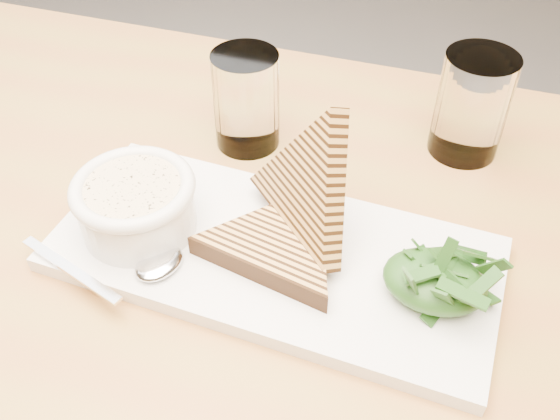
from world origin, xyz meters
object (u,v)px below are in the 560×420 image
(glass_near, at_px, (246,101))
(glass_far, at_px, (472,106))
(table_top, at_px, (185,274))
(platter, at_px, (273,254))
(soup_bowl, at_px, (137,210))

(glass_near, distance_m, glass_far, 0.25)
(table_top, xyz_separation_m, glass_near, (-0.01, 0.20, 0.08))
(platter, bearing_deg, glass_far, 57.22)
(soup_bowl, xyz_separation_m, glass_near, (0.04, 0.18, 0.02))
(soup_bowl, distance_m, glass_far, 0.38)
(soup_bowl, height_order, glass_near, glass_near)
(table_top, relative_size, soup_bowl, 11.27)
(glass_near, bearing_deg, glass_far, 15.25)
(table_top, xyz_separation_m, platter, (0.08, 0.03, 0.03))
(glass_near, height_order, glass_far, glass_far)
(glass_near, relative_size, glass_far, 0.94)
(table_top, height_order, glass_far, glass_far)
(table_top, bearing_deg, soup_bowl, 163.05)
(glass_near, xyz_separation_m, glass_far, (0.25, 0.07, 0.00))
(table_top, height_order, soup_bowl, soup_bowl)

